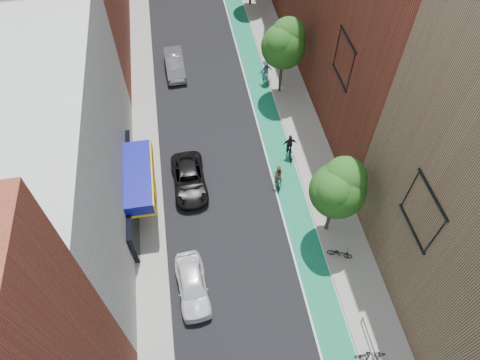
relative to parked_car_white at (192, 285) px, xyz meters
name	(u,v)px	position (x,y,z in m)	size (l,w,h in m)	color
bike_lane	(257,79)	(7.58, 18.83, -0.74)	(2.00, 68.00, 0.01)	#136B4A
sidewalk_left	(143,91)	(-2.42, 18.83, -0.67)	(2.00, 68.00, 0.15)	gray
sidewalk_right	(284,75)	(10.08, 18.83, -0.67)	(3.00, 68.00, 0.15)	gray
building_left_white	(44,158)	(-7.42, 6.83, 5.26)	(8.00, 20.00, 12.00)	silver
tree_near	(339,188)	(9.23, 2.85, 3.91)	(3.40, 3.36, 6.42)	#332619
tree_mid	(284,43)	(9.23, 16.85, 4.15)	(3.55, 3.53, 6.74)	#332619
parked_car_white	(192,285)	(0.00, 0.00, 0.00)	(1.76, 4.37, 1.49)	white
parked_car_black	(189,179)	(0.58, 8.03, -0.06)	(2.28, 4.93, 1.37)	black
parked_car_silver	(175,64)	(0.55, 21.20, 0.01)	(1.61, 4.60, 1.52)	gray
cyclist_lane_near	(278,178)	(6.78, 7.07, 0.05)	(0.80, 1.82, 1.92)	black
cyclist_lane_mid	(290,148)	(8.28, 9.63, 0.04)	(1.03, 1.78, 2.08)	black
cyclist_lane_far	(266,72)	(8.28, 18.44, 0.26)	(1.30, 1.71, 2.18)	black
parked_bike_mid	(370,355)	(9.09, -5.54, -0.07)	(0.49, 1.75, 1.05)	black
parked_bike_far	(340,253)	(9.38, 0.68, -0.17)	(0.56, 1.60, 0.84)	black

